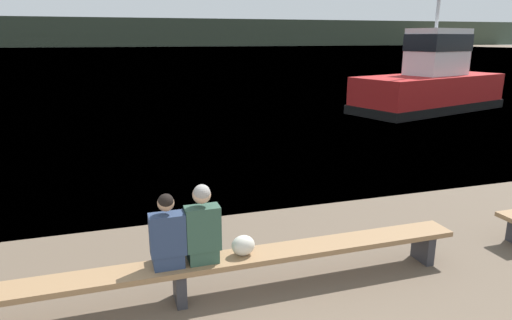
% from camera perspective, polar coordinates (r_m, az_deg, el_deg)
% --- Properties ---
extents(water_surface, '(240.00, 240.00, 0.00)m').
position_cam_1_polar(water_surface, '(127.44, -17.98, 13.00)').
color(water_surface, teal).
rests_on(water_surface, ground).
extents(far_shoreline, '(600.00, 12.00, 9.35)m').
position_cam_1_polar(far_shoreline, '(167.11, -18.20, 14.92)').
color(far_shoreline, '#384233').
rests_on(far_shoreline, ground).
extents(bench_main, '(7.48, 0.44, 0.49)m').
position_cam_1_polar(bench_main, '(5.61, -9.61, -13.54)').
color(bench_main, '#8E6B47').
rests_on(bench_main, ground).
extents(person_left, '(0.40, 0.37, 0.90)m').
position_cam_1_polar(person_left, '(5.40, -11.02, -9.29)').
color(person_left, navy).
rests_on(person_left, bench_main).
extents(person_right, '(0.40, 0.37, 0.97)m').
position_cam_1_polar(person_right, '(5.43, -6.72, -8.39)').
color(person_right, '#2D4C3D').
rests_on(person_right, bench_main).
extents(shopping_bag, '(0.29, 0.22, 0.25)m').
position_cam_1_polar(shopping_bag, '(5.67, -1.61, -10.62)').
color(shopping_bag, beige).
rests_on(shopping_bag, bench_main).
extents(tugboat_red, '(7.77, 4.66, 6.86)m').
position_cam_1_polar(tugboat_red, '(21.28, 20.94, 8.75)').
color(tugboat_red, '#A81919').
rests_on(tugboat_red, water_surface).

